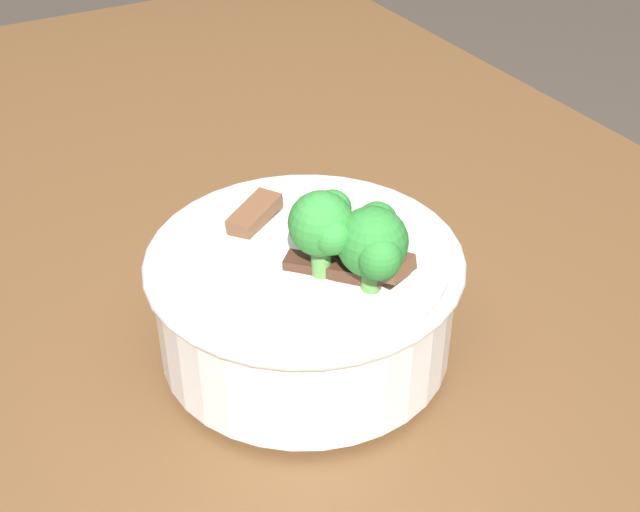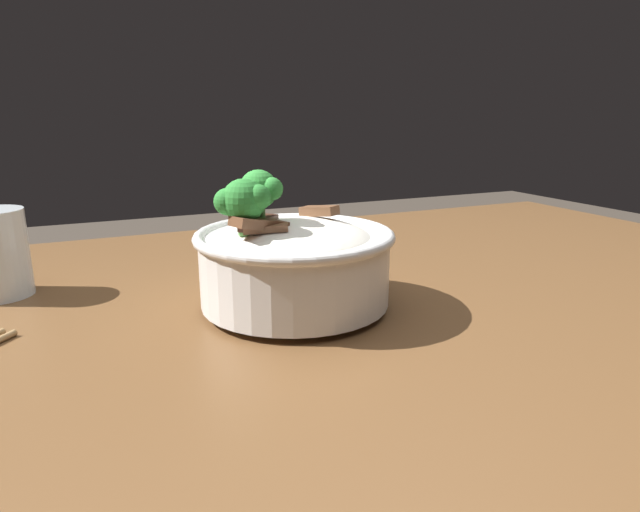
{
  "view_description": "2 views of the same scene",
  "coord_description": "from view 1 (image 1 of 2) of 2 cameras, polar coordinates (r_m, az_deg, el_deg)",
  "views": [
    {
      "loc": [
        0.56,
        -0.23,
        1.25
      ],
      "look_at": [
        0.08,
        0.04,
        0.86
      ],
      "focal_mm": 47.57,
      "sensor_mm": 36.0,
      "label": 1
    },
    {
      "loc": [
        0.34,
        0.56,
        1.03
      ],
      "look_at": [
        0.1,
        0.02,
        0.87
      ],
      "focal_mm": 30.12,
      "sensor_mm": 36.0,
      "label": 2
    }
  ],
  "objects": [
    {
      "name": "dining_table",
      "position": [
        0.83,
        -4.91,
        -7.98
      ],
      "size": [
        1.45,
        0.97,
        0.81
      ],
      "color": "brown",
      "rests_on": "ground"
    },
    {
      "name": "rice_bowl",
      "position": [
        0.62,
        -0.82,
        -2.08
      ],
      "size": [
        0.23,
        0.23,
        0.16
      ],
      "color": "white",
      "rests_on": "dining_table"
    }
  ]
}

